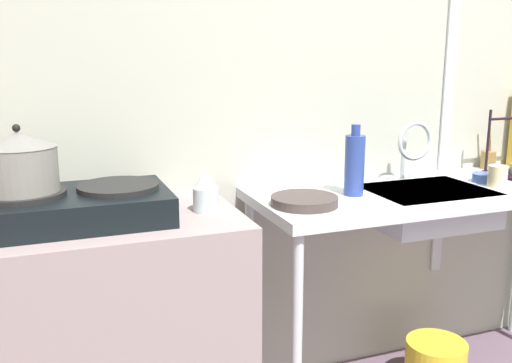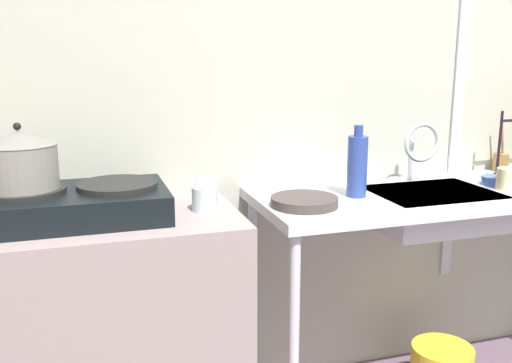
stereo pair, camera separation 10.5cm
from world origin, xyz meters
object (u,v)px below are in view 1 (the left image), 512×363
object	(u,v)px
stove	(73,206)
cup_by_rack	(497,176)
utensil_jar	(488,159)
pot_on_left_burner	(19,162)
small_bowl_on_drainboard	(485,178)
frying_pan	(304,201)
bottle_by_sink	(354,164)
sink_basin	(426,206)
faucet	(413,143)
percolator	(206,191)

from	to	relation	value
stove	cup_by_rack	distance (m)	1.63
cup_by_rack	utensil_jar	bearing A→B (deg)	52.72
stove	pot_on_left_burner	bearing A→B (deg)	180.00
small_bowl_on_drainboard	frying_pan	bearing A→B (deg)	-175.24
cup_by_rack	bottle_by_sink	xyz separation A→B (m)	(-0.61, 0.09, 0.08)
sink_basin	frying_pan	distance (m)	0.57
bottle_by_sink	faucet	bearing A→B (deg)	19.81
pot_on_left_burner	faucet	bearing A→B (deg)	4.68
cup_by_rack	utensil_jar	size ratio (longest dim) A/B	0.36
sink_basin	frying_pan	xyz separation A→B (m)	(-0.56, -0.05, 0.08)
utensil_jar	stove	bearing A→B (deg)	-173.23
percolator	small_bowl_on_drainboard	distance (m)	1.21
percolator	cup_by_rack	distance (m)	1.20
bottle_by_sink	utensil_jar	size ratio (longest dim) A/B	1.13
stove	faucet	bearing A→B (deg)	5.18
percolator	frying_pan	xyz separation A→B (m)	(0.35, -0.05, -0.05)
stove	utensil_jar	size ratio (longest dim) A/B	2.53
frying_pan	cup_by_rack	size ratio (longest dim) A/B	2.77
utensil_jar	frying_pan	bearing A→B (deg)	-164.78
percolator	sink_basin	distance (m)	0.91
utensil_jar	sink_basin	bearing A→B (deg)	-154.85
small_bowl_on_drainboard	utensil_jar	xyz separation A→B (m)	(0.22, 0.22, 0.03)
stove	sink_basin	bearing A→B (deg)	-1.13
faucet	small_bowl_on_drainboard	bearing A→B (deg)	-24.78
stove	percolator	size ratio (longest dim) A/B	4.22
utensil_jar	pot_on_left_burner	bearing A→B (deg)	-173.71
sink_basin	pot_on_left_burner	bearing A→B (deg)	178.98
faucet	small_bowl_on_drainboard	world-z (taller)	faucet
cup_by_rack	utensil_jar	xyz separation A→B (m)	(0.24, 0.31, 0.00)
faucet	pot_on_left_burner	bearing A→B (deg)	-175.32
percolator	bottle_by_sink	world-z (taller)	bottle_by_sink
faucet	cup_by_rack	world-z (taller)	faucet
frying_pan	percolator	bearing A→B (deg)	171.74
bottle_by_sink	sink_basin	bearing A→B (deg)	-4.18
stove	faucet	world-z (taller)	faucet
percolator	faucet	bearing A→B (deg)	8.95
pot_on_left_burner	cup_by_rack	xyz separation A→B (m)	(1.77, -0.09, -0.16)
pot_on_left_burner	utensil_jar	distance (m)	2.02
frying_pan	faucet	bearing A→B (deg)	18.51
pot_on_left_burner	frying_pan	distance (m)	0.94
stove	percolator	world-z (taller)	percolator
faucet	frying_pan	distance (m)	0.64
percolator	frying_pan	size ratio (longest dim) A/B	0.59
frying_pan	bottle_by_sink	distance (m)	0.27
stove	faucet	xyz separation A→B (m)	(1.37, 0.12, 0.11)
sink_basin	bottle_by_sink	world-z (taller)	bottle_by_sink
frying_pan	small_bowl_on_drainboard	world-z (taller)	small_bowl_on_drainboard
frying_pan	small_bowl_on_drainboard	bearing A→B (deg)	4.76
percolator	small_bowl_on_drainboard	size ratio (longest dim) A/B	1.41
faucet	bottle_by_sink	size ratio (longest dim) A/B	0.94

